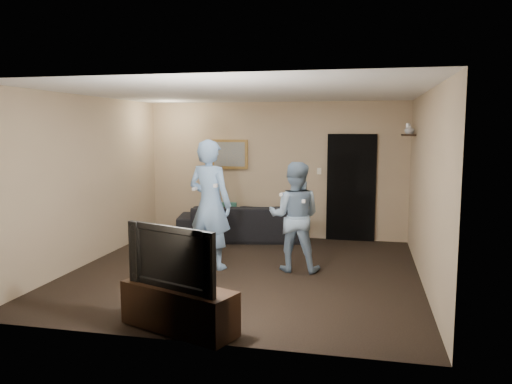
% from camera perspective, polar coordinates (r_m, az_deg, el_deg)
% --- Properties ---
extents(ground, '(5.00, 5.00, 0.00)m').
position_cam_1_polar(ground, '(7.45, -1.31, -9.07)').
color(ground, black).
rests_on(ground, ground).
extents(ceiling, '(5.00, 5.00, 0.04)m').
position_cam_1_polar(ceiling, '(7.17, -1.37, 11.30)').
color(ceiling, silver).
rests_on(ceiling, wall_back).
extents(wall_back, '(5.00, 0.04, 2.60)m').
position_cam_1_polar(wall_back, '(9.63, 2.21, 2.51)').
color(wall_back, tan).
rests_on(wall_back, ground).
extents(wall_front, '(5.00, 0.04, 2.60)m').
position_cam_1_polar(wall_front, '(4.83, -8.44, -2.27)').
color(wall_front, tan).
rests_on(wall_front, ground).
extents(wall_left, '(0.04, 5.00, 2.60)m').
position_cam_1_polar(wall_left, '(8.16, -18.66, 1.28)').
color(wall_left, tan).
rests_on(wall_left, ground).
extents(wall_right, '(0.04, 5.00, 2.60)m').
position_cam_1_polar(wall_right, '(7.04, 18.84, 0.38)').
color(wall_right, tan).
rests_on(wall_right, ground).
extents(sofa, '(2.43, 1.34, 0.67)m').
position_cam_1_polar(sofa, '(9.48, -1.82, -3.45)').
color(sofa, black).
rests_on(sofa, ground).
extents(throw_pillow, '(0.45, 0.21, 0.43)m').
position_cam_1_polar(throw_pillow, '(9.53, -3.55, -2.52)').
color(throw_pillow, '#194D44').
rests_on(throw_pillow, sofa).
extents(painting_frame, '(0.72, 0.05, 0.57)m').
position_cam_1_polar(painting_frame, '(9.79, -3.02, 4.34)').
color(painting_frame, olive).
rests_on(painting_frame, wall_back).
extents(painting_canvas, '(0.62, 0.01, 0.47)m').
position_cam_1_polar(painting_canvas, '(9.76, -3.06, 4.33)').
color(painting_canvas, slate).
rests_on(painting_canvas, painting_frame).
extents(doorway, '(0.90, 0.06, 2.00)m').
position_cam_1_polar(doorway, '(9.48, 10.82, 0.49)').
color(doorway, black).
rests_on(doorway, ground).
extents(light_switch, '(0.08, 0.02, 0.12)m').
position_cam_1_polar(light_switch, '(9.49, 7.24, 2.39)').
color(light_switch, silver).
rests_on(light_switch, wall_back).
extents(wall_shelf, '(0.20, 0.60, 0.03)m').
position_cam_1_polar(wall_shelf, '(8.77, 17.02, 6.25)').
color(wall_shelf, black).
rests_on(wall_shelf, wall_right).
extents(shelf_vase, '(0.17, 0.17, 0.16)m').
position_cam_1_polar(shelf_vase, '(8.59, 17.14, 6.88)').
color(shelf_vase, '#B4B4B9').
rests_on(shelf_vase, wall_shelf).
extents(shelf_figurine, '(0.06, 0.06, 0.18)m').
position_cam_1_polar(shelf_figurine, '(8.98, 16.94, 6.94)').
color(shelf_figurine, silver).
rests_on(shelf_figurine, wall_shelf).
extents(tv_console, '(1.35, 0.84, 0.46)m').
position_cam_1_polar(tv_console, '(5.36, -8.81, -12.94)').
color(tv_console, black).
rests_on(tv_console, ground).
extents(television, '(1.11, 0.54, 0.65)m').
position_cam_1_polar(television, '(5.20, -8.93, -7.20)').
color(television, black).
rests_on(television, tv_console).
extents(wii_player_left, '(0.81, 0.64, 1.94)m').
position_cam_1_polar(wii_player_left, '(7.49, -5.28, -1.42)').
color(wii_player_left, '#7DA7D9').
rests_on(wii_player_left, ground).
extents(wii_player_right, '(0.79, 0.62, 1.62)m').
position_cam_1_polar(wii_player_right, '(7.37, 4.43, -2.82)').
color(wii_player_right, '#7E9AB7').
rests_on(wii_player_right, ground).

